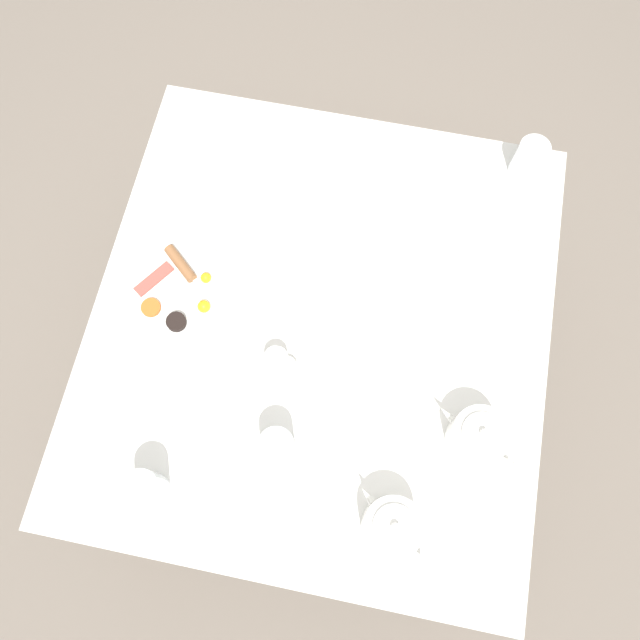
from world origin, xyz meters
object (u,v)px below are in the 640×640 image
at_px(teapot_far, 392,527).
at_px(knife_by_plate, 209,426).
at_px(teapot_near, 478,437).
at_px(water_glass_tall, 146,489).
at_px(breakfast_plate, 181,294).
at_px(water_glass_short, 277,447).
at_px(wine_glass_spare, 529,159).
at_px(fork_by_plate, 388,278).
at_px(napkin_folded, 283,230).
at_px(teacup_with_saucer_left, 275,136).
at_px(fork_spare, 489,328).
at_px(creamer_jug, 277,360).
at_px(spoon_for_tea, 440,180).

xyz_separation_m(teapot_far, knife_by_plate, (-0.44, 0.13, -0.05)).
height_order(teapot_near, water_glass_tall, teapot_near).
distance_m(breakfast_plate, water_glass_short, 0.45).
xyz_separation_m(breakfast_plate, wine_glass_spare, (0.78, 0.51, 0.04)).
distance_m(teapot_near, teapot_far, 0.27).
xyz_separation_m(teapot_near, knife_by_plate, (-0.59, -0.09, -0.05)).
xyz_separation_m(water_glass_tall, fork_by_plate, (0.42, 0.59, -0.05)).
bearing_deg(teapot_near, fork_by_plate, -29.49).
height_order(napkin_folded, fork_by_plate, napkin_folded).
xyz_separation_m(breakfast_plate, teacup_with_saucer_left, (0.13, 0.46, 0.02)).
relative_size(teacup_with_saucer_left, water_glass_tall, 1.33).
height_order(teapot_far, fork_spare, teapot_far).
xyz_separation_m(water_glass_tall, creamer_jug, (0.21, 0.33, -0.03)).
bearing_deg(spoon_for_tea, creamer_jug, -118.59).
relative_size(teapot_near, fork_by_plate, 1.12).
bearing_deg(water_glass_short, teapot_far, -22.59).
xyz_separation_m(teapot_near, fork_by_plate, (-0.25, 0.35, -0.05)).
height_order(water_glass_tall, napkin_folded, water_glass_tall).
distance_m(creamer_jug, fork_by_plate, 0.34).
bearing_deg(teacup_with_saucer_left, fork_spare, -33.45).
distance_m(teapot_far, wine_glass_spare, 0.95).
height_order(teapot_near, teapot_far, same).
bearing_deg(fork_by_plate, teapot_near, -54.20).
bearing_deg(water_glass_tall, wine_glass_spare, 53.34).
relative_size(teapot_near, water_glass_tall, 1.74).
height_order(breakfast_plate, wine_glass_spare, wine_glass_spare).
relative_size(napkin_folded, fork_by_plate, 1.20).
bearing_deg(knife_by_plate, creamer_jug, 55.10).
bearing_deg(wine_glass_spare, breakfast_plate, -146.84).
xyz_separation_m(breakfast_plate, teapot_near, (0.73, -0.21, 0.04)).
xyz_separation_m(teapot_near, creamer_jug, (-0.47, 0.09, -0.02)).
bearing_deg(napkin_folded, knife_by_plate, -96.69).
distance_m(water_glass_tall, napkin_folded, 0.69).
bearing_deg(spoon_for_tea, water_glass_short, -108.94).
height_order(teacup_with_saucer_left, fork_spare, teacup_with_saucer_left).
bearing_deg(teacup_with_saucer_left, breakfast_plate, -105.78).
bearing_deg(teapot_far, knife_by_plate, 22.28).
relative_size(napkin_folded, knife_by_plate, 1.01).
height_order(teacup_with_saucer_left, wine_glass_spare, wine_glass_spare).
xyz_separation_m(teapot_far, wine_glass_spare, (0.19, 0.93, 0.00)).
relative_size(knife_by_plate, spoon_for_tea, 1.44).
relative_size(creamer_jug, fork_spare, 0.48).
bearing_deg(teapot_near, napkin_folded, -14.04).
bearing_deg(creamer_jug, water_glass_tall, -121.59).
distance_m(napkin_folded, fork_spare, 0.56).
distance_m(teapot_near, napkin_folded, 0.68).
bearing_deg(teapot_near, creamer_jug, 14.20).
height_order(teacup_with_saucer_left, water_glass_short, water_glass_short).
bearing_deg(wine_glass_spare, water_glass_short, -119.46).
height_order(water_glass_short, knife_by_plate, water_glass_short).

